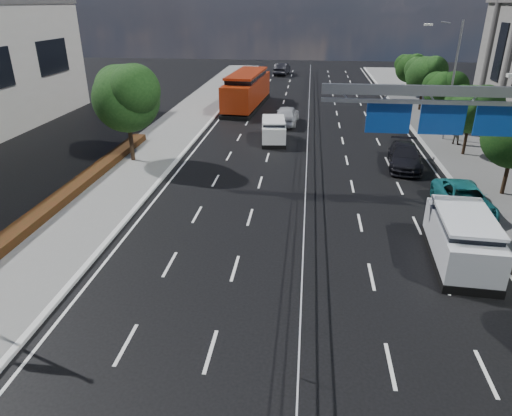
{
  "coord_description": "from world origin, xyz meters",
  "views": [
    {
      "loc": [
        -0.07,
        -11.11,
        10.16
      ],
      "look_at": [
        -2.02,
        5.91,
        2.4
      ],
      "focal_mm": 32.0,
      "sensor_mm": 36.0,
      "label": 1
    }
  ],
  "objects_px": {
    "overhead_gantry": "(461,114)",
    "red_bus": "(247,89)",
    "near_car_dark": "(282,69)",
    "parked_car_dark": "(405,156)",
    "silver_minivan": "(462,239)",
    "near_car_silver": "(287,115)",
    "parked_car_teal": "(464,199)",
    "pedestrian_b": "(457,132)",
    "white_minivan": "(273,130)"
  },
  "relations": [
    {
      "from": "overhead_gantry",
      "to": "red_bus",
      "type": "distance_m",
      "value": 30.0
    },
    {
      "from": "near_car_dark",
      "to": "parked_car_dark",
      "type": "bearing_deg",
      "value": 111.03
    },
    {
      "from": "near_car_dark",
      "to": "silver_minivan",
      "type": "bearing_deg",
      "value": 107.94
    },
    {
      "from": "near_car_silver",
      "to": "parked_car_teal",
      "type": "xyz_separation_m",
      "value": [
        10.27,
        -17.98,
        -0.13
      ]
    },
    {
      "from": "pedestrian_b",
      "to": "overhead_gantry",
      "type": "bearing_deg",
      "value": 114.4
    },
    {
      "from": "overhead_gantry",
      "to": "red_bus",
      "type": "relative_size",
      "value": 0.84
    },
    {
      "from": "silver_minivan",
      "to": "near_car_silver",
      "type": "bearing_deg",
      "value": 113.81
    },
    {
      "from": "red_bus",
      "to": "parked_car_dark",
      "type": "distance_m",
      "value": 22.01
    },
    {
      "from": "overhead_gantry",
      "to": "silver_minivan",
      "type": "distance_m",
      "value": 5.66
    },
    {
      "from": "silver_minivan",
      "to": "white_minivan",
      "type": "bearing_deg",
      "value": 121.72
    },
    {
      "from": "near_car_dark",
      "to": "white_minivan",
      "type": "bearing_deg",
      "value": 99.05
    },
    {
      "from": "parked_car_teal",
      "to": "pedestrian_b",
      "type": "xyz_separation_m",
      "value": [
        3.07,
        12.63,
        0.35
      ]
    },
    {
      "from": "silver_minivan",
      "to": "parked_car_teal",
      "type": "xyz_separation_m",
      "value": [
        1.69,
        5.34,
        -0.38
      ]
    },
    {
      "from": "overhead_gantry",
      "to": "near_car_silver",
      "type": "relative_size",
      "value": 2.1
    },
    {
      "from": "overhead_gantry",
      "to": "silver_minivan",
      "type": "bearing_deg",
      "value": -92.18
    },
    {
      "from": "white_minivan",
      "to": "pedestrian_b",
      "type": "height_order",
      "value": "pedestrian_b"
    },
    {
      "from": "white_minivan",
      "to": "pedestrian_b",
      "type": "xyz_separation_m",
      "value": [
        14.08,
        0.52,
        0.15
      ]
    },
    {
      "from": "near_car_dark",
      "to": "silver_minivan",
      "type": "relative_size",
      "value": 0.95
    },
    {
      "from": "parked_car_dark",
      "to": "white_minivan",
      "type": "bearing_deg",
      "value": 157.7
    },
    {
      "from": "near_car_dark",
      "to": "parked_car_teal",
      "type": "distance_m",
      "value": 50.55
    },
    {
      "from": "white_minivan",
      "to": "near_car_silver",
      "type": "relative_size",
      "value": 0.9
    },
    {
      "from": "parked_car_teal",
      "to": "pedestrian_b",
      "type": "height_order",
      "value": "pedestrian_b"
    },
    {
      "from": "red_bus",
      "to": "pedestrian_b",
      "type": "relative_size",
      "value": 6.74
    },
    {
      "from": "red_bus",
      "to": "near_car_dark",
      "type": "relative_size",
      "value": 2.38
    },
    {
      "from": "white_minivan",
      "to": "silver_minivan",
      "type": "height_order",
      "value": "silver_minivan"
    },
    {
      "from": "silver_minivan",
      "to": "pedestrian_b",
      "type": "distance_m",
      "value": 18.59
    },
    {
      "from": "near_car_silver",
      "to": "silver_minivan",
      "type": "height_order",
      "value": "silver_minivan"
    },
    {
      "from": "overhead_gantry",
      "to": "near_car_dark",
      "type": "xyz_separation_m",
      "value": [
        -11.04,
        50.9,
        -4.76
      ]
    },
    {
      "from": "near_car_dark",
      "to": "parked_car_dark",
      "type": "xyz_separation_m",
      "value": [
        10.82,
        -41.95,
        -0.11
      ]
    },
    {
      "from": "silver_minivan",
      "to": "pedestrian_b",
      "type": "bearing_deg",
      "value": 78.79
    },
    {
      "from": "red_bus",
      "to": "parked_car_dark",
      "type": "relative_size",
      "value": 2.4
    },
    {
      "from": "parked_car_teal",
      "to": "parked_car_dark",
      "type": "bearing_deg",
      "value": 103.28
    },
    {
      "from": "white_minivan",
      "to": "red_bus",
      "type": "relative_size",
      "value": 0.36
    },
    {
      "from": "red_bus",
      "to": "pedestrian_b",
      "type": "bearing_deg",
      "value": -29.63
    },
    {
      "from": "near_car_silver",
      "to": "red_bus",
      "type": "bearing_deg",
      "value": -52.52
    },
    {
      "from": "near_car_silver",
      "to": "white_minivan",
      "type": "bearing_deg",
      "value": 86.4
    },
    {
      "from": "silver_minivan",
      "to": "parked_car_teal",
      "type": "relative_size",
      "value": 1.08
    },
    {
      "from": "pedestrian_b",
      "to": "silver_minivan",
      "type": "bearing_deg",
      "value": 117.18
    },
    {
      "from": "near_car_dark",
      "to": "pedestrian_b",
      "type": "relative_size",
      "value": 2.84
    },
    {
      "from": "white_minivan",
      "to": "pedestrian_b",
      "type": "relative_size",
      "value": 2.42
    },
    {
      "from": "silver_minivan",
      "to": "parked_car_dark",
      "type": "relative_size",
      "value": 1.06
    },
    {
      "from": "red_bus",
      "to": "silver_minivan",
      "type": "distance_m",
      "value": 32.8
    },
    {
      "from": "red_bus",
      "to": "parked_car_teal",
      "type": "relative_size",
      "value": 2.43
    },
    {
      "from": "white_minivan",
      "to": "near_car_dark",
      "type": "height_order",
      "value": "white_minivan"
    },
    {
      "from": "near_car_silver",
      "to": "parked_car_teal",
      "type": "relative_size",
      "value": 0.97
    },
    {
      "from": "silver_minivan",
      "to": "parked_car_teal",
      "type": "bearing_deg",
      "value": 76.06
    },
    {
      "from": "overhead_gantry",
      "to": "parked_car_teal",
      "type": "bearing_deg",
      "value": 51.31
    },
    {
      "from": "overhead_gantry",
      "to": "parked_car_dark",
      "type": "xyz_separation_m",
      "value": [
        -0.23,
        8.95,
        -4.87
      ]
    },
    {
      "from": "red_bus",
      "to": "silver_minivan",
      "type": "height_order",
      "value": "red_bus"
    },
    {
      "from": "overhead_gantry",
      "to": "parked_car_dark",
      "type": "height_order",
      "value": "overhead_gantry"
    }
  ]
}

